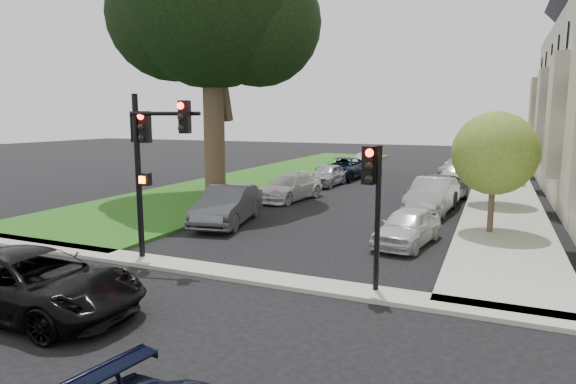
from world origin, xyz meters
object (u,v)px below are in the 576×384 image
at_px(small_tree_c, 496,139).
at_px(car_parked_9, 367,163).
at_px(car_cross_near, 33,283).
at_px(car_parked_8, 343,169).
at_px(traffic_signal_main, 148,147).
at_px(car_parked_3, 455,173).
at_px(car_parked_4, 457,167).
at_px(traffic_signal_secondary, 373,192).
at_px(car_parked_0, 407,227).
at_px(car_parked_6, 290,187).
at_px(car_parked_5, 228,205).
at_px(car_parked_7, 327,175).
at_px(small_tree_a, 495,154).
at_px(car_parked_1, 433,195).
at_px(small_tree_b, 496,143).
at_px(car_parked_2, 437,189).

height_order(small_tree_c, car_parked_9, small_tree_c).
height_order(car_cross_near, car_parked_9, car_parked_9).
bearing_deg(car_parked_8, traffic_signal_main, -83.32).
bearing_deg(traffic_signal_main, car_parked_9, 90.25).
distance_m(car_parked_3, car_parked_4, 4.79).
bearing_deg(traffic_signal_secondary, car_parked_0, 89.55).
bearing_deg(car_parked_9, car_parked_6, -93.42).
xyz_separation_m(car_parked_4, car_parked_5, (-7.54, -21.72, 0.12)).
distance_m(traffic_signal_secondary, car_parked_7, 19.59).
bearing_deg(car_parked_5, small_tree_a, 1.97).
distance_m(car_parked_1, car_parked_8, 12.49).
bearing_deg(car_parked_5, small_tree_b, 30.16).
relative_size(car_cross_near, car_parked_1, 1.08).
relative_size(car_parked_4, car_parked_5, 0.96).
bearing_deg(car_parked_6, car_parked_5, -80.66).
bearing_deg(small_tree_a, car_parked_9, 116.71).
bearing_deg(car_parked_9, car_parked_1, -67.35).
bearing_deg(car_parked_7, car_parked_4, 54.52).
bearing_deg(car_parked_8, car_parked_0, -60.33).
xyz_separation_m(car_parked_0, car_parked_7, (-7.37, 12.90, 0.06)).
height_order(small_tree_b, car_parked_8, small_tree_b).
distance_m(car_parked_0, car_parked_4, 22.11).
relative_size(small_tree_b, car_parked_3, 1.17).
height_order(car_parked_2, car_parked_7, car_parked_2).
bearing_deg(traffic_signal_main, car_parked_1, 58.80).
height_order(car_parked_4, car_parked_8, car_parked_8).
bearing_deg(traffic_signal_main, small_tree_b, 56.40).
height_order(car_parked_7, car_parked_8, car_parked_8).
bearing_deg(traffic_signal_main, car_cross_near, -87.66).
distance_m(traffic_signal_secondary, car_parked_6, 14.28).
distance_m(small_tree_b, car_parked_1, 4.52).
height_order(car_cross_near, car_parked_0, car_cross_near).
bearing_deg(traffic_signal_secondary, car_parked_2, 89.84).
distance_m(car_parked_5, car_parked_7, 12.51).
bearing_deg(small_tree_b, car_parked_6, -166.46).
bearing_deg(car_parked_7, car_parked_9, 91.42).
relative_size(car_parked_3, car_parked_4, 0.86).
relative_size(car_parked_4, car_parked_9, 1.04).
xyz_separation_m(small_tree_b, traffic_signal_main, (-9.59, -14.44, 0.38)).
bearing_deg(car_parked_4, small_tree_c, -47.24).
bearing_deg(car_parked_9, car_parked_0, -74.17).
height_order(traffic_signal_main, car_parked_4, traffic_signal_main).
bearing_deg(small_tree_a, car_parked_2, 112.56).
height_order(car_parked_5, car_parked_7, car_parked_5).
height_order(small_tree_c, car_parked_6, small_tree_c).
height_order(traffic_signal_secondary, car_parked_6, traffic_signal_secondary).
relative_size(small_tree_b, car_parked_4, 1.01).
xyz_separation_m(small_tree_b, car_parked_3, (-2.39, 8.01, -2.48)).
relative_size(car_parked_0, car_parked_7, 0.91).
height_order(small_tree_b, car_cross_near, small_tree_b).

